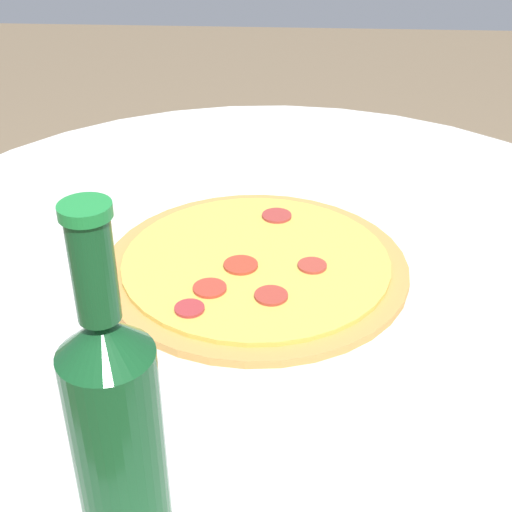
% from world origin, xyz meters
% --- Properties ---
extents(table, '(1.09, 1.09, 0.70)m').
position_xyz_m(table, '(0.00, 0.00, 0.54)').
color(table, silver).
rests_on(table, ground_plane).
extents(pizza, '(0.37, 0.37, 0.02)m').
position_xyz_m(pizza, '(0.04, -0.02, 0.71)').
color(pizza, '#C68E47').
rests_on(pizza, table).
extents(beer_bottle, '(0.07, 0.07, 0.28)m').
position_xyz_m(beer_bottle, '(0.42, -0.10, 0.81)').
color(beer_bottle, '#144C23').
rests_on(beer_bottle, table).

